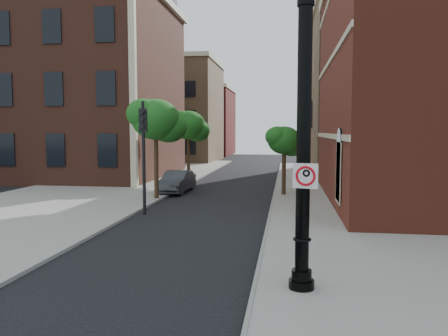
% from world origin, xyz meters
% --- Properties ---
extents(ground, '(120.00, 120.00, 0.00)m').
position_xyz_m(ground, '(0.00, 0.00, 0.00)').
color(ground, black).
rests_on(ground, ground).
extents(sidewalk_right, '(8.00, 60.00, 0.12)m').
position_xyz_m(sidewalk_right, '(6.00, 10.00, 0.06)').
color(sidewalk_right, gray).
rests_on(sidewalk_right, ground).
extents(sidewalk_left, '(10.00, 50.00, 0.12)m').
position_xyz_m(sidewalk_left, '(-9.00, 18.00, 0.06)').
color(sidewalk_left, gray).
rests_on(sidewalk_left, ground).
extents(curb_edge, '(0.10, 60.00, 0.14)m').
position_xyz_m(curb_edge, '(2.05, 10.00, 0.07)').
color(curb_edge, gray).
rests_on(curb_edge, ground).
extents(victorian_building, '(18.60, 14.60, 17.95)m').
position_xyz_m(victorian_building, '(-16.00, 23.97, 8.74)').
color(victorian_building, brown).
rests_on(victorian_building, ground).
extents(bg_building_tan_a, '(12.00, 12.00, 12.00)m').
position_xyz_m(bg_building_tan_a, '(-12.00, 44.00, 6.00)').
color(bg_building_tan_a, '#91724F').
rests_on(bg_building_tan_a, ground).
extents(bg_building_red, '(12.00, 12.00, 10.00)m').
position_xyz_m(bg_building_red, '(-12.00, 58.00, 5.00)').
color(bg_building_red, maroon).
rests_on(bg_building_red, ground).
extents(bg_building_tan_b, '(22.00, 14.00, 14.00)m').
position_xyz_m(bg_building_tan_b, '(16.00, 30.00, 7.00)').
color(bg_building_tan_b, '#91724F').
rests_on(bg_building_tan_b, ground).
extents(lamppost, '(0.60, 0.60, 7.05)m').
position_xyz_m(lamppost, '(3.15, 0.06, 3.26)').
color(lamppost, black).
rests_on(lamppost, ground).
extents(no_parking_sign, '(0.56, 0.16, 0.57)m').
position_xyz_m(no_parking_sign, '(3.19, -0.12, 2.77)').
color(no_parking_sign, white).
rests_on(no_parking_sign, ground).
extents(parked_car, '(1.57, 4.11, 1.34)m').
position_xyz_m(parked_car, '(-3.89, 15.85, 0.67)').
color(parked_car, '#323338').
rests_on(parked_car, ground).
extents(traffic_signal_left, '(0.33, 0.42, 5.08)m').
position_xyz_m(traffic_signal_left, '(-3.60, 8.82, 3.42)').
color(traffic_signal_left, black).
rests_on(traffic_signal_left, ground).
extents(traffic_signal_right, '(0.40, 0.46, 5.34)m').
position_xyz_m(traffic_signal_right, '(3.58, 8.35, 3.60)').
color(traffic_signal_right, black).
rests_on(traffic_signal_right, ground).
extents(utility_pole, '(0.11, 0.11, 5.47)m').
position_xyz_m(utility_pole, '(3.41, 8.30, 2.74)').
color(utility_pole, '#999999').
rests_on(utility_pole, ground).
extents(street_tree_a, '(3.04, 2.75, 5.48)m').
position_xyz_m(street_tree_a, '(-4.20, 12.82, 4.33)').
color(street_tree_a, '#332014').
rests_on(street_tree_a, ground).
extents(street_tree_b, '(2.90, 2.62, 5.22)m').
position_xyz_m(street_tree_b, '(-4.28, 20.91, 4.12)').
color(street_tree_b, '#332014').
rests_on(street_tree_b, ground).
extents(street_tree_c, '(2.24, 2.02, 4.03)m').
position_xyz_m(street_tree_c, '(2.62, 15.26, 3.17)').
color(street_tree_c, '#332014').
rests_on(street_tree_c, ground).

